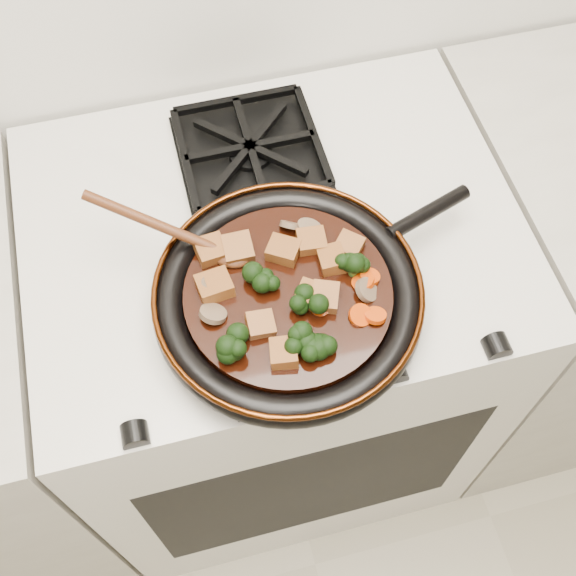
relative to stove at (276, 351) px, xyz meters
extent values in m
cube|color=beige|center=(0.00, 0.00, 0.00)|extent=(0.76, 0.60, 0.90)
cylinder|color=black|center=(-0.01, -0.15, 0.48)|extent=(0.34, 0.34, 0.01)
torus|color=black|center=(-0.01, -0.15, 0.49)|extent=(0.37, 0.37, 0.04)
torus|color=#451E09|center=(-0.01, -0.15, 0.51)|extent=(0.37, 0.37, 0.01)
cylinder|color=black|center=(0.22, -0.08, 0.51)|extent=(0.14, 0.07, 0.02)
cylinder|color=black|center=(-0.01, -0.15, 0.50)|extent=(0.28, 0.28, 0.02)
cube|color=brown|center=(-0.06, -0.07, 0.52)|extent=(0.04, 0.05, 0.03)
cube|color=brown|center=(0.01, -0.17, 0.52)|extent=(0.05, 0.05, 0.02)
cube|color=brown|center=(0.04, -0.09, 0.52)|extent=(0.04, 0.04, 0.02)
cube|color=brown|center=(-0.06, -0.20, 0.52)|extent=(0.04, 0.04, 0.03)
cube|color=brown|center=(0.06, -0.12, 0.52)|extent=(0.04, 0.04, 0.03)
cube|color=brown|center=(0.09, -0.11, 0.52)|extent=(0.05, 0.05, 0.02)
cube|color=brown|center=(-0.10, -0.07, 0.52)|extent=(0.05, 0.05, 0.03)
cube|color=brown|center=(-0.04, -0.24, 0.52)|extent=(0.04, 0.05, 0.03)
cube|color=brown|center=(-0.11, -0.12, 0.52)|extent=(0.05, 0.05, 0.03)
cube|color=brown|center=(0.00, -0.09, 0.52)|extent=(0.06, 0.05, 0.02)
cube|color=brown|center=(0.03, -0.18, 0.52)|extent=(0.05, 0.05, 0.02)
cylinder|color=#C13705|center=(0.09, -0.17, 0.51)|extent=(0.03, 0.03, 0.02)
cylinder|color=#C13705|center=(0.07, -0.21, 0.51)|extent=(0.03, 0.03, 0.02)
cylinder|color=#C13705|center=(0.10, -0.16, 0.51)|extent=(0.03, 0.03, 0.02)
cylinder|color=#C13705|center=(0.02, -0.19, 0.51)|extent=(0.03, 0.03, 0.02)
cylinder|color=#C13705|center=(0.09, -0.22, 0.51)|extent=(0.03, 0.03, 0.02)
cylinder|color=brown|center=(-0.12, -0.16, 0.52)|extent=(0.05, 0.05, 0.02)
cylinder|color=brown|center=(0.02, -0.05, 0.52)|extent=(0.04, 0.04, 0.03)
cylinder|color=brown|center=(-0.11, -0.12, 0.52)|extent=(0.03, 0.04, 0.03)
cylinder|color=brown|center=(0.04, -0.06, 0.52)|extent=(0.05, 0.05, 0.02)
cylinder|color=brown|center=(0.09, -0.18, 0.52)|extent=(0.04, 0.04, 0.03)
ellipsoid|color=#4C2410|center=(-0.08, -0.08, 0.51)|extent=(0.07, 0.06, 0.02)
cylinder|color=#4C2410|center=(-0.16, -0.03, 0.55)|extent=(0.02, 0.02, 0.21)
camera|label=1|loc=(-0.14, -0.62, 1.35)|focal=45.00mm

